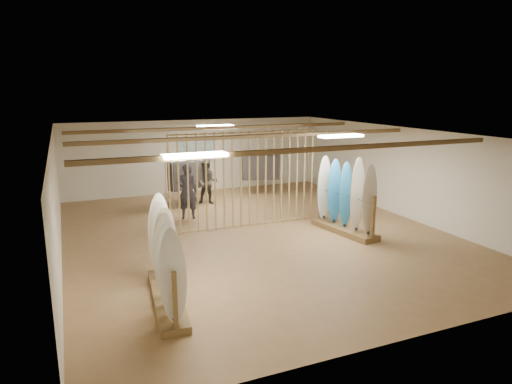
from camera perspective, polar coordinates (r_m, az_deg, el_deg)
name	(u,v)px	position (r m, az deg, el deg)	size (l,w,h in m)	color
floor	(256,234)	(12.75, 0.00, -5.27)	(12.00, 12.00, 0.00)	#9E774C
ceiling	(256,133)	(12.18, 0.00, 7.36)	(12.00, 12.00, 0.00)	gray
wall_back	(196,156)	(17.98, -7.51, 4.49)	(12.00, 12.00, 0.00)	white
wall_front	(408,258)	(7.45, 18.51, -7.85)	(12.00, 12.00, 0.00)	white
wall_left	(56,202)	(11.45, -23.71, -1.17)	(12.00, 12.00, 0.00)	white
wall_right	(403,172)	(15.03, 17.86, 2.38)	(12.00, 12.00, 0.00)	white
ceiling_slats	(256,136)	(12.19, 0.00, 6.99)	(9.50, 6.12, 0.10)	brown
light_panels	(256,135)	(12.18, 0.00, 7.08)	(1.20, 0.35, 0.06)	white
bamboo_partition	(245,180)	(13.11, -1.37, 1.56)	(4.45, 0.05, 2.78)	tan
poster	(196,151)	(17.94, -7.51, 5.11)	(1.40, 0.03, 0.90)	#388FC6
rack_left	(166,270)	(8.78, -11.19, -9.59)	(0.77, 2.68, 1.85)	brown
rack_right	(345,208)	(12.93, 11.08, -1.95)	(0.91, 2.27, 2.10)	brown
clothing_rack_a	(188,175)	(15.76, -8.48, 2.11)	(1.47, 0.88, 1.65)	silver
clothing_rack_b	(261,167)	(17.29, 0.60, 3.12)	(1.46, 0.77, 1.62)	silver
shopper_a	(187,188)	(14.17, -8.60, 0.53)	(0.72, 0.48, 1.96)	#2C2B33
shopper_b	(207,179)	(15.95, -6.15, 1.59)	(0.85, 0.66, 1.76)	#39342C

